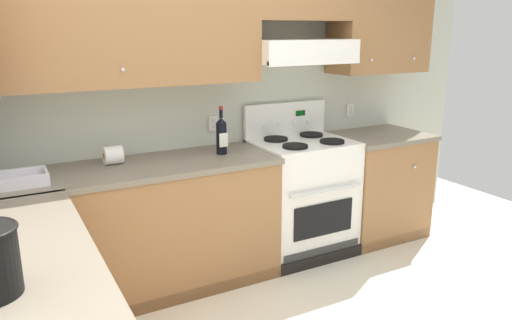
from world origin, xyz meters
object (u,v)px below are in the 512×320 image
Objects in this scene: wine_bottle at (221,135)px; paper_towel_roll at (113,155)px; bowl at (14,182)px; stove at (302,196)px.

wine_bottle reaches higher than paper_towel_roll.
paper_towel_roll reaches higher than bowl.
stove reaches higher than bowl.
paper_towel_roll is at bearing 172.90° from wine_bottle.
wine_bottle is at bearing 4.42° from bowl.
stove is 3.26× the size of bowl.
paper_towel_roll is (-1.45, 0.11, 0.49)m from stove.
wine_bottle is 1.37m from bowl.
bowl is at bearing -177.44° from stove.
wine_bottle reaches higher than stove.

